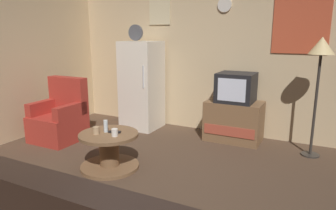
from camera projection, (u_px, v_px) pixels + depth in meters
The scene contains 12 objects.
ground_plane at pixel (130, 191), 3.31m from camera, with size 12.00×12.00×0.00m, color #4C3828.
wall_with_art at pixel (211, 54), 5.14m from camera, with size 5.20×0.12×2.57m.
fridge at pixel (142, 85), 5.38m from camera, with size 0.60×0.62×1.77m.
tv_stand at pixel (234, 121), 4.82m from camera, with size 0.84×0.53×0.61m.
crt_tv at pixel (236, 87), 4.69m from camera, with size 0.54×0.51×0.44m.
standing_lamp at pixel (321, 55), 3.97m from camera, with size 0.32×0.32×1.59m.
coffee_table at pixel (109, 151), 3.83m from camera, with size 0.72×0.72×0.45m.
wine_glass at pixel (106, 126), 3.81m from camera, with size 0.05×0.05×0.15m, color silver.
mug_ceramic_white at pixel (115, 133), 3.66m from camera, with size 0.08×0.08×0.09m, color silver.
mug_ceramic_tan at pixel (96, 130), 3.74m from camera, with size 0.08×0.08×0.09m, color tan.
remote_control at pixel (115, 132), 3.80m from camera, with size 0.15×0.04×0.02m, color black.
armchair at pixel (60, 118), 4.85m from camera, with size 0.68×0.68×0.96m.
Camera 1 is at (1.73, -2.51, 1.64)m, focal length 33.35 mm.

